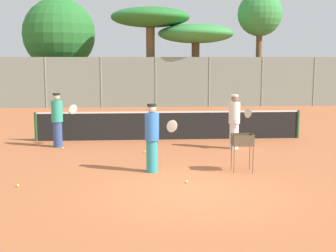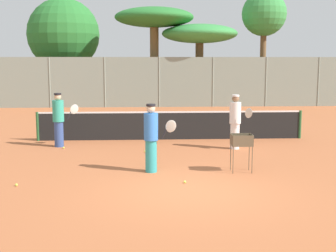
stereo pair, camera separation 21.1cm
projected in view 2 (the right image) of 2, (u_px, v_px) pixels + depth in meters
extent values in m
plane|color=#B26038|center=(189.00, 191.00, 10.78)|extent=(80.00, 80.00, 0.00)
cylinder|color=#26592D|center=(38.00, 126.00, 17.25)|extent=(0.10, 0.10, 1.07)
cylinder|color=#26592D|center=(300.00, 124.00, 17.79)|extent=(0.10, 0.10, 1.07)
cube|color=black|center=(171.00, 126.00, 17.53)|extent=(9.87, 0.01, 1.01)
cube|color=white|center=(171.00, 112.00, 17.45)|extent=(9.87, 0.02, 0.06)
cylinder|color=gray|center=(50.00, 82.00, 28.70)|extent=(0.08, 0.08, 3.10)
cylinder|color=gray|center=(105.00, 82.00, 28.88)|extent=(0.08, 0.08, 3.10)
cylinder|color=gray|center=(159.00, 82.00, 29.06)|extent=(0.08, 0.08, 3.10)
cylinder|color=gray|center=(213.00, 82.00, 29.25)|extent=(0.08, 0.08, 3.10)
cylinder|color=gray|center=(266.00, 82.00, 29.43)|extent=(0.08, 0.08, 3.10)
cylinder|color=gray|center=(318.00, 82.00, 29.62)|extent=(0.08, 0.08, 3.10)
cube|color=gray|center=(159.00, 82.00, 29.06)|extent=(26.96, 0.01, 3.10)
cylinder|color=brown|center=(65.00, 79.00, 32.09)|extent=(0.41, 0.41, 3.17)
sphere|color=#28722D|center=(64.00, 34.00, 31.65)|extent=(4.86, 4.86, 4.86)
cylinder|color=brown|center=(263.00, 66.00, 31.26)|extent=(0.40, 0.40, 5.05)
sphere|color=#388E42|center=(264.00, 14.00, 30.77)|extent=(2.93, 2.93, 2.93)
cylinder|color=brown|center=(199.00, 74.00, 30.72)|extent=(0.52, 0.52, 3.99)
ellipsoid|color=#388E42|center=(200.00, 34.00, 30.34)|extent=(4.92, 4.92, 1.23)
cylinder|color=brown|center=(154.00, 66.00, 30.48)|extent=(0.56, 0.56, 5.00)
ellipsoid|color=#28722D|center=(154.00, 17.00, 30.03)|extent=(5.09, 5.09, 1.27)
cylinder|color=teal|center=(151.00, 156.00, 12.54)|extent=(0.31, 0.31, 0.87)
cylinder|color=blue|center=(151.00, 127.00, 12.42)|extent=(0.38, 0.38, 0.72)
sphere|color=#DBB28C|center=(151.00, 109.00, 12.36)|extent=(0.24, 0.24, 0.24)
cylinder|color=black|center=(151.00, 105.00, 12.34)|extent=(0.25, 0.25, 0.06)
cylinder|color=black|center=(164.00, 134.00, 12.34)|extent=(0.15, 0.08, 0.27)
ellipsoid|color=silver|center=(171.00, 126.00, 12.25)|extent=(0.38, 0.17, 0.43)
cylinder|color=#334C8C|center=(59.00, 134.00, 16.12)|extent=(0.31, 0.31, 0.88)
cylinder|color=teal|center=(58.00, 111.00, 16.01)|extent=(0.38, 0.38, 0.73)
sphere|color=#DBB28C|center=(58.00, 97.00, 15.94)|extent=(0.24, 0.24, 0.24)
cylinder|color=black|center=(58.00, 94.00, 15.92)|extent=(0.25, 0.25, 0.06)
cylinder|color=black|center=(69.00, 116.00, 16.18)|extent=(0.15, 0.08, 0.27)
ellipsoid|color=silver|center=(74.00, 109.00, 16.23)|extent=(0.38, 0.17, 0.43)
cylinder|color=white|center=(235.00, 136.00, 15.74)|extent=(0.31, 0.31, 0.86)
cylinder|color=white|center=(235.00, 113.00, 15.62)|extent=(0.38, 0.38, 0.72)
sphere|color=#8C6647|center=(236.00, 99.00, 15.55)|extent=(0.23, 0.23, 0.23)
cylinder|color=white|center=(236.00, 96.00, 15.54)|extent=(0.25, 0.25, 0.06)
cylinder|color=black|center=(244.00, 119.00, 15.38)|extent=(0.12, 0.13, 0.27)
ellipsoid|color=silver|center=(249.00, 113.00, 15.22)|extent=(0.28, 0.32, 0.43)
cylinder|color=brown|center=(233.00, 160.00, 12.36)|extent=(0.02, 0.02, 0.72)
cylinder|color=brown|center=(252.00, 160.00, 12.39)|extent=(0.02, 0.02, 0.72)
cylinder|color=brown|center=(231.00, 157.00, 12.72)|extent=(0.02, 0.02, 0.72)
cylinder|color=brown|center=(249.00, 157.00, 12.74)|extent=(0.02, 0.02, 0.72)
cube|color=brown|center=(242.00, 145.00, 12.50)|extent=(0.55, 0.40, 0.01)
cube|color=brown|center=(243.00, 141.00, 12.28)|extent=(0.55, 0.01, 0.30)
cube|color=brown|center=(240.00, 139.00, 12.68)|extent=(0.55, 0.01, 0.30)
cube|color=brown|center=(231.00, 140.00, 12.46)|extent=(0.01, 0.40, 0.30)
cube|color=brown|center=(252.00, 140.00, 12.49)|extent=(0.01, 0.40, 0.30)
sphere|color=#D1E54C|center=(238.00, 143.00, 12.36)|extent=(0.07, 0.07, 0.07)
sphere|color=#D1E54C|center=(243.00, 142.00, 12.39)|extent=(0.07, 0.07, 0.07)
sphere|color=#D1E54C|center=(249.00, 142.00, 12.41)|extent=(0.07, 0.07, 0.07)
sphere|color=#D1E54C|center=(245.00, 144.00, 12.49)|extent=(0.07, 0.07, 0.07)
sphere|color=#D1E54C|center=(237.00, 141.00, 12.56)|extent=(0.07, 0.07, 0.07)
sphere|color=#D1E54C|center=(234.00, 142.00, 12.49)|extent=(0.07, 0.07, 0.07)
sphere|color=#D1E54C|center=(245.00, 142.00, 12.42)|extent=(0.07, 0.07, 0.07)
sphere|color=#D1E54C|center=(235.00, 143.00, 12.55)|extent=(0.07, 0.07, 0.07)
sphere|color=#D1E54C|center=(238.00, 142.00, 12.46)|extent=(0.07, 0.07, 0.07)
sphere|color=#D1E54C|center=(247.00, 141.00, 12.53)|extent=(0.07, 0.07, 0.07)
sphere|color=#D1E54C|center=(249.00, 143.00, 12.54)|extent=(0.07, 0.07, 0.07)
sphere|color=#D1E54C|center=(245.00, 144.00, 12.46)|extent=(0.07, 0.07, 0.07)
sphere|color=#D1E54C|center=(185.00, 182.00, 11.45)|extent=(0.07, 0.07, 0.07)
sphere|color=#D1E54C|center=(64.00, 148.00, 15.82)|extent=(0.07, 0.07, 0.07)
sphere|color=#D1E54C|center=(145.00, 151.00, 15.17)|extent=(0.07, 0.07, 0.07)
sphere|color=#D1E54C|center=(149.00, 151.00, 15.26)|extent=(0.07, 0.07, 0.07)
sphere|color=#D1E54C|center=(16.00, 185.00, 11.18)|extent=(0.07, 0.07, 0.07)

